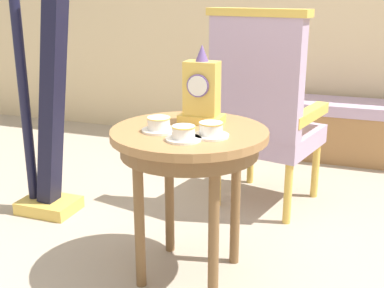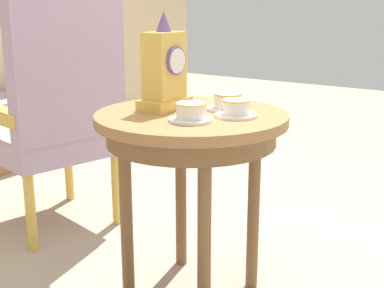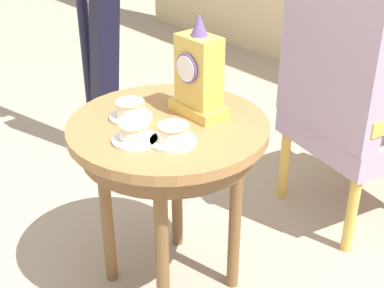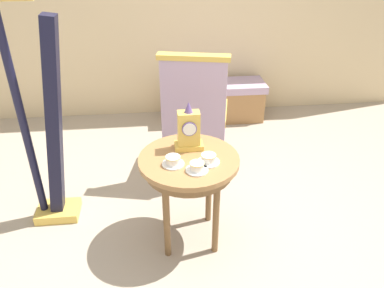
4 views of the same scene
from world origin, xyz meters
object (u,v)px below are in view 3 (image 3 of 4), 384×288
at_px(teacup_left, 130,110).
at_px(mantel_clock, 199,75).
at_px(side_table, 169,145).
at_px(harp, 98,30).
at_px(armchair, 350,93).
at_px(teacup_center, 173,135).
at_px(teacup_right, 134,133).

distance_m(teacup_left, mantel_clock, 0.25).
xyz_separation_m(side_table, mantel_clock, (0.01, 0.12, 0.22)).
height_order(teacup_left, harp, harp).
bearing_deg(armchair, side_table, -99.25).
height_order(side_table, teacup_center, teacup_center).
bearing_deg(harp, armchair, 23.65).
bearing_deg(armchair, harp, -156.35).
distance_m(teacup_center, harp, 1.16).
height_order(teacup_right, mantel_clock, mantel_clock).
height_order(teacup_right, armchair, armchair).
bearing_deg(mantel_clock, armchair, 80.13).
bearing_deg(teacup_right, teacup_center, 44.77).
xyz_separation_m(mantel_clock, harp, (-0.98, 0.22, -0.11)).
relative_size(teacup_left, armchair, 0.12).
xyz_separation_m(teacup_right, teacup_center, (0.08, 0.08, 0.00)).
relative_size(side_table, harp, 0.39).
bearing_deg(teacup_right, harp, 153.51).
height_order(teacup_left, teacup_right, teacup_left).
relative_size(teacup_center, armchair, 0.13).
relative_size(teacup_center, harp, 0.08).
xyz_separation_m(side_table, harp, (-0.96, 0.34, 0.11)).
bearing_deg(teacup_right, armchair, 84.17).
relative_size(armchair, harp, 0.66).
bearing_deg(side_table, armchair, 80.75).
bearing_deg(side_table, harp, 160.48).
height_order(side_table, mantel_clock, mantel_clock).
xyz_separation_m(teacup_left, mantel_clock, (0.12, 0.19, 0.11)).
bearing_deg(mantel_clock, teacup_left, -121.54).
distance_m(teacup_center, armchair, 0.90).
xyz_separation_m(teacup_center, mantel_clock, (-0.11, 0.19, 0.11)).
distance_m(side_table, teacup_center, 0.18).
xyz_separation_m(teacup_right, mantel_clock, (-0.02, 0.28, 0.11)).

